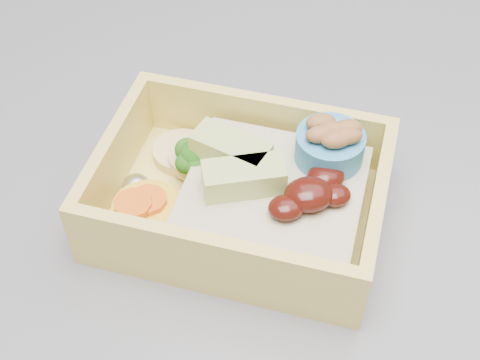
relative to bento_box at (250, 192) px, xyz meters
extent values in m
cube|color=#343338|center=(0.06, 0.11, -0.04)|extent=(1.24, 0.84, 0.04)
cube|color=#DEC75B|center=(-0.01, 0.00, -0.02)|extent=(0.19, 0.17, 0.01)
cube|color=#DEC75B|center=(0.02, 0.05, 0.01)|extent=(0.15, 0.07, 0.04)
cube|color=#DEC75B|center=(-0.03, -0.05, 0.01)|extent=(0.15, 0.07, 0.04)
cube|color=#DEC75B|center=(0.06, -0.03, 0.01)|extent=(0.05, 0.10, 0.04)
cube|color=#DEC75B|center=(-0.08, 0.03, 0.01)|extent=(0.05, 0.10, 0.04)
cube|color=tan|center=(0.01, -0.01, 0.00)|extent=(0.13, 0.12, 0.02)
ellipsoid|color=#330C07|center=(0.03, -0.02, 0.02)|extent=(0.03, 0.03, 0.01)
ellipsoid|color=#330C07|center=(0.04, -0.01, 0.02)|extent=(0.03, 0.03, 0.01)
ellipsoid|color=#330C07|center=(0.01, -0.03, 0.02)|extent=(0.02, 0.02, 0.01)
ellipsoid|color=#330C07|center=(0.04, -0.02, 0.02)|extent=(0.02, 0.02, 0.01)
cube|color=#AEC667|center=(0.00, -0.01, 0.02)|extent=(0.04, 0.02, 0.02)
cube|color=#AEC667|center=(-0.01, 0.02, 0.02)|extent=(0.05, 0.04, 0.02)
cylinder|color=#80AA5C|center=(-0.03, 0.02, -0.01)|extent=(0.01, 0.01, 0.01)
sphere|color=#256216|center=(-0.03, 0.02, 0.01)|extent=(0.02, 0.02, 0.02)
sphere|color=#256216|center=(-0.02, 0.03, 0.01)|extent=(0.01, 0.01, 0.01)
sphere|color=#256216|center=(-0.03, 0.03, 0.01)|extent=(0.01, 0.01, 0.01)
sphere|color=#256216|center=(-0.03, 0.02, 0.01)|extent=(0.01, 0.01, 0.01)
sphere|color=#256216|center=(-0.03, 0.02, 0.01)|extent=(0.01, 0.01, 0.01)
sphere|color=#256216|center=(-0.03, 0.03, 0.01)|extent=(0.01, 0.01, 0.01)
cylinder|color=gold|center=(-0.06, 0.00, 0.00)|extent=(0.04, 0.04, 0.02)
cylinder|color=#DE5D12|center=(-0.06, 0.00, 0.01)|extent=(0.02, 0.02, 0.00)
cylinder|color=#DE5D12|center=(-0.07, 0.00, 0.01)|extent=(0.02, 0.02, 0.00)
cylinder|color=#D1B778|center=(-0.04, 0.05, -0.01)|extent=(0.04, 0.04, 0.01)
cylinder|color=#D1B778|center=(-0.03, 0.04, -0.01)|extent=(0.04, 0.04, 0.01)
ellipsoid|color=silver|center=(-0.01, 0.04, -0.01)|extent=(0.02, 0.02, 0.02)
ellipsoid|color=silver|center=(-0.06, 0.02, -0.01)|extent=(0.02, 0.02, 0.02)
cylinder|color=#3785BD|center=(0.05, 0.01, 0.02)|extent=(0.04, 0.04, 0.02)
ellipsoid|color=brown|center=(0.05, 0.01, 0.03)|extent=(0.02, 0.02, 0.01)
ellipsoid|color=brown|center=(0.06, 0.01, 0.03)|extent=(0.02, 0.02, 0.01)
ellipsoid|color=brown|center=(0.04, 0.02, 0.03)|extent=(0.02, 0.02, 0.01)
ellipsoid|color=brown|center=(0.05, 0.00, 0.03)|extent=(0.02, 0.02, 0.01)
ellipsoid|color=brown|center=(0.04, 0.01, 0.03)|extent=(0.02, 0.02, 0.01)
ellipsoid|color=brown|center=(0.05, 0.00, 0.03)|extent=(0.02, 0.02, 0.01)
camera|label=1|loc=(-0.05, -0.25, 0.29)|focal=50.00mm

